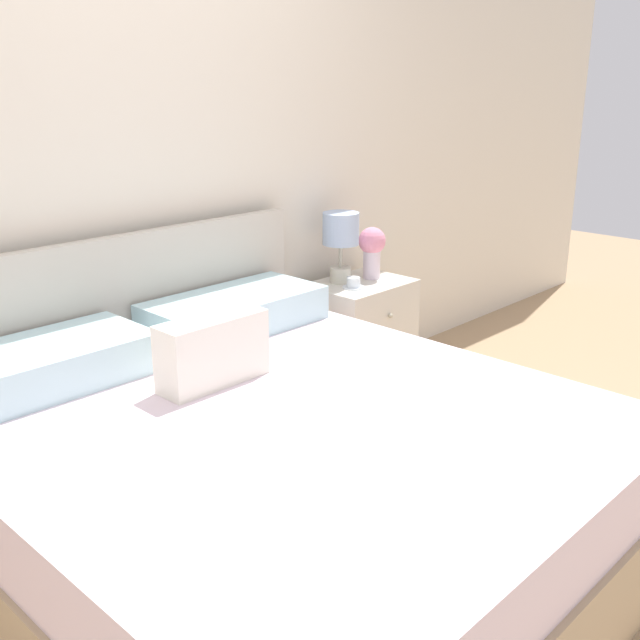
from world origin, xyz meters
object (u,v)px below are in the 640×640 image
object	(u,v)px
table_lamp	(341,235)
teacup	(353,283)
flower_vase	(372,248)
bed	(268,479)
nightstand	(359,339)

from	to	relation	value
table_lamp	teacup	distance (m)	0.24
table_lamp	flower_vase	size ratio (longest dim) A/B	1.34
bed	nightstand	distance (m)	1.43
nightstand	flower_vase	bearing A→B (deg)	7.59
table_lamp	flower_vase	bearing A→B (deg)	-18.85
flower_vase	teacup	xyz separation A→B (m)	(-0.20, -0.06, -0.13)
table_lamp	teacup	xyz separation A→B (m)	(-0.03, -0.11, -0.21)
nightstand	flower_vase	distance (m)	0.46
flower_vase	nightstand	bearing A→B (deg)	-172.41
flower_vase	table_lamp	bearing A→B (deg)	161.15
bed	teacup	bearing A→B (deg)	29.60
flower_vase	teacup	world-z (taller)	flower_vase
bed	teacup	distance (m)	1.36
bed	nightstand	bearing A→B (deg)	29.11
table_lamp	flower_vase	xyz separation A→B (m)	(0.17, -0.06, -0.08)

